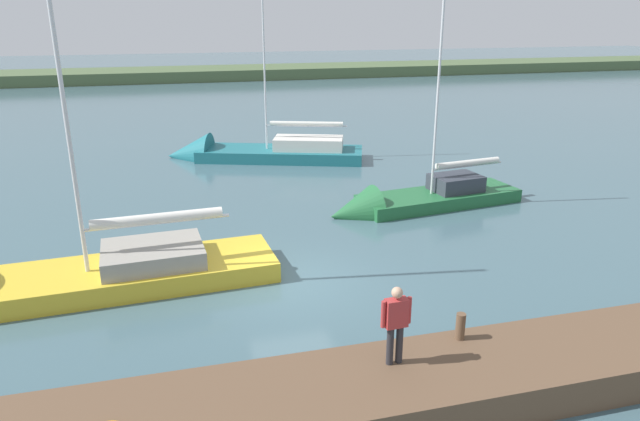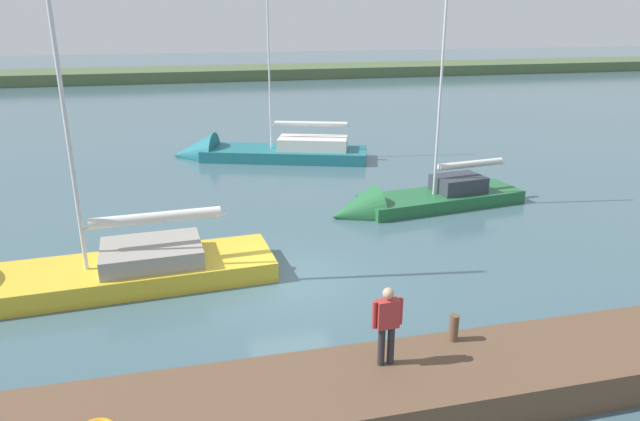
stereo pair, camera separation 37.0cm
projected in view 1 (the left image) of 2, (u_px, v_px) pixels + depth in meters
The scene contains 8 objects.
ground_plane at pixel (295, 283), 16.55m from camera, with size 200.00×200.00×0.00m, color #42606B.
far_shoreline at pixel (192, 79), 66.44m from camera, with size 180.00×8.00×2.40m, color #4C603D.
dock_pier at pixel (361, 396), 11.07m from camera, with size 24.64×2.33×0.77m, color brown.
mooring_post_near at pixel (460, 326), 12.18m from camera, with size 0.20×0.20×0.59m, color brown.
sailboat_inner_slip at pixel (250, 155), 30.36m from camera, with size 10.49×5.69×11.51m.
sailboat_outer_mooring at pixel (61, 287), 15.82m from camera, with size 10.29×3.10×11.88m.
sailboat_far_right at pixel (410, 204), 22.74m from camera, with size 8.20×3.05×8.86m.
person_on_dock at pixel (396, 320), 11.13m from camera, with size 0.63×0.25×1.65m.
Camera 1 is at (3.14, 14.67, 7.33)m, focal length 32.53 mm.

